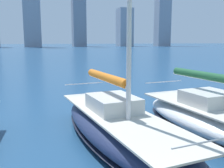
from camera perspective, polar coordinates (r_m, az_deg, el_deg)
The scene contains 3 objects.
city_skyline at distance 163.45m, azimuth -16.25°, elevation 14.48°, with size 162.92×19.85×50.01m.
sailboat_forest at distance 11.24m, azimuth 21.62°, elevation -7.00°, with size 3.90×8.48×11.98m.
sailboat_orange at distance 9.62m, azimuth 1.53°, elevation -9.11°, with size 3.80×9.44×11.14m.
Camera 1 is at (2.51, 1.84, 3.71)m, focal length 42.00 mm.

